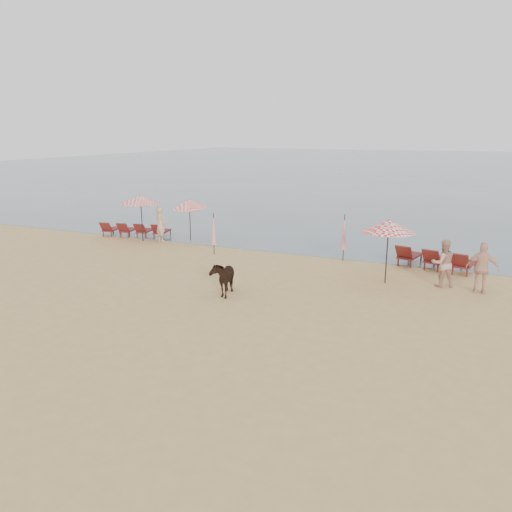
{
  "coord_description": "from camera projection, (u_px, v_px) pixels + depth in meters",
  "views": [
    {
      "loc": [
        7.6,
        -12.13,
        5.81
      ],
      "look_at": [
        0.0,
        5.0,
        1.1
      ],
      "focal_mm": 35.0,
      "sensor_mm": 36.0,
      "label": 1
    }
  ],
  "objects": [
    {
      "name": "ground",
      "position": [
        189.0,
        328.0,
        15.16
      ],
      "size": [
        120.0,
        120.0,
        0.0
      ],
      "primitive_type": "plane",
      "color": "tan",
      "rests_on": "ground"
    },
    {
      "name": "beachgoer_right_b",
      "position": [
        482.0,
        268.0,
        18.14
      ],
      "size": [
        1.13,
        0.48,
        1.92
      ],
      "primitive_type": "imported",
      "rotation": [
        0.0,
        0.0,
        3.15
      ],
      "color": "#D7A186",
      "rests_on": "ground"
    },
    {
      "name": "lounger_cluster_left",
      "position": [
        135.0,
        230.0,
        28.11
      ],
      "size": [
        3.92,
        2.3,
        0.58
      ],
      "rotation": [
        0.0,
        0.0,
        0.21
      ],
      "color": "maroon",
      "rests_on": "ground"
    },
    {
      "name": "umbrella_closed_right",
      "position": [
        344.0,
        232.0,
        22.68
      ],
      "size": [
        0.26,
        0.26,
        2.16
      ],
      "rotation": [
        0.0,
        0.0,
        -0.2
      ],
      "color": "black",
      "rests_on": "ground"
    },
    {
      "name": "lounger_cluster_right",
      "position": [
        435.0,
        259.0,
        21.48
      ],
      "size": [
        3.38,
        2.44,
        0.67
      ],
      "rotation": [
        0.0,
        0.0,
        -0.23
      ],
      "color": "maroon",
      "rests_on": "ground"
    },
    {
      "name": "umbrella_open_left_b",
      "position": [
        189.0,
        204.0,
        26.8
      ],
      "size": [
        1.81,
        1.85,
        2.31
      ],
      "rotation": [
        0.0,
        0.0,
        0.07
      ],
      "color": "black",
      "rests_on": "ground"
    },
    {
      "name": "sea",
      "position": [
        432.0,
        166.0,
        86.09
      ],
      "size": [
        160.0,
        140.0,
        0.06
      ],
      "primitive_type": "cube",
      "color": "#51606B",
      "rests_on": "ground"
    },
    {
      "name": "umbrella_open_right",
      "position": [
        389.0,
        226.0,
        19.07
      ],
      "size": [
        2.07,
        2.07,
        2.52
      ],
      "rotation": [
        0.0,
        0.0,
        -0.22
      ],
      "color": "black",
      "rests_on": "ground"
    },
    {
      "name": "beachgoer_right_a",
      "position": [
        443.0,
        263.0,
        18.98
      ],
      "size": [
        1.11,
        1.01,
        1.84
      ],
      "primitive_type": "imported",
      "rotation": [
        0.0,
        0.0,
        3.58
      ],
      "color": "tan",
      "rests_on": "ground"
    },
    {
      "name": "beachgoer_left",
      "position": [
        161.0,
        224.0,
        26.8
      ],
      "size": [
        0.8,
        0.67,
        1.89
      ],
      "primitive_type": "imported",
      "rotation": [
        0.0,
        0.0,
        2.77
      ],
      "color": "tan",
      "rests_on": "ground"
    },
    {
      "name": "umbrella_open_left_a",
      "position": [
        141.0,
        199.0,
        26.54
      ],
      "size": [
        2.22,
        2.22,
        2.53
      ],
      "rotation": [
        0.0,
        0.0,
        -0.07
      ],
      "color": "black",
      "rests_on": "ground"
    },
    {
      "name": "cow",
      "position": [
        223.0,
        277.0,
        18.11
      ],
      "size": [
        1.1,
        1.68,
        1.31
      ],
      "primitive_type": "imported",
      "rotation": [
        0.0,
        0.0,
        0.28
      ],
      "color": "black",
      "rests_on": "ground"
    },
    {
      "name": "umbrella_closed_left",
      "position": [
        214.0,
        229.0,
        23.85
      ],
      "size": [
        0.25,
        0.25,
        2.02
      ],
      "rotation": [
        0.0,
        0.0,
        -0.17
      ],
      "color": "black",
      "rests_on": "ground"
    }
  ]
}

